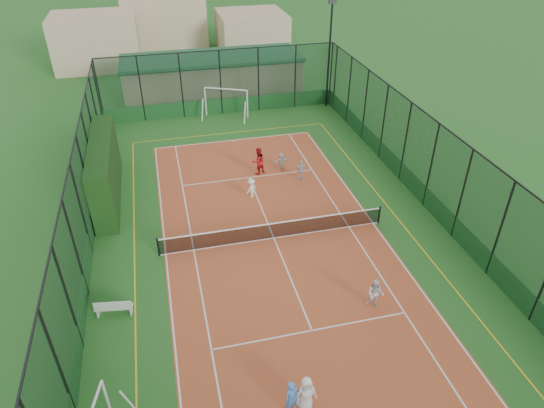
# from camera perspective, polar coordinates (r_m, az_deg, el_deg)

# --- Properties ---
(ground) EXTENTS (300.00, 300.00, 0.00)m
(ground) POSITION_cam_1_polar(r_m,az_deg,el_deg) (24.97, 0.23, -4.05)
(ground) COLOR #226423
(ground) RESTS_ON ground
(court_slab) EXTENTS (11.17, 23.97, 0.01)m
(court_slab) POSITION_cam_1_polar(r_m,az_deg,el_deg) (24.97, 0.23, -4.04)
(court_slab) COLOR #AB4226
(court_slab) RESTS_ON ground
(tennis_net) EXTENTS (11.67, 0.12, 1.06)m
(tennis_net) POSITION_cam_1_polar(r_m,az_deg,el_deg) (24.66, 0.23, -3.07)
(tennis_net) COLOR black
(tennis_net) RESTS_ON ground
(perimeter_fence) EXTENTS (18.12, 34.12, 5.00)m
(perimeter_fence) POSITION_cam_1_polar(r_m,az_deg,el_deg) (23.54, 0.24, 0.80)
(perimeter_fence) COLOR #11331D
(perimeter_fence) RESTS_ON ground
(floodlight_ne) EXTENTS (0.60, 0.26, 8.25)m
(floodlight_ne) POSITION_cam_1_polar(r_m,az_deg,el_deg) (39.86, 6.73, 16.98)
(floodlight_ne) COLOR black
(floodlight_ne) RESTS_ON ground
(clubhouse) EXTENTS (15.20, 7.20, 3.15)m
(clubhouse) POSITION_cam_1_polar(r_m,az_deg,el_deg) (43.71, -7.03, 14.91)
(clubhouse) COLOR tan
(clubhouse) RESTS_ON ground
(hedge_left) EXTENTS (1.19, 7.91, 3.46)m
(hedge_left) POSITION_cam_1_polar(r_m,az_deg,el_deg) (29.01, -19.06, 3.77)
(hedge_left) COLOR black
(hedge_left) RESTS_ON ground
(white_bench) EXTENTS (1.60, 0.66, 0.87)m
(white_bench) POSITION_cam_1_polar(r_m,az_deg,el_deg) (21.72, -18.13, -11.41)
(white_bench) COLOR white
(white_bench) RESTS_ON ground
(futsal_goal_far) EXTENTS (3.57, 2.35, 2.24)m
(futsal_goal_far) POSITION_cam_1_polar(r_m,az_deg,el_deg) (38.55, -5.40, 11.76)
(futsal_goal_far) COLOR white
(futsal_goal_far) RESTS_ON ground
(child_near_left) EXTENTS (0.77, 0.52, 1.52)m
(child_near_left) POSITION_cam_1_polar(r_m,az_deg,el_deg) (17.62, 4.05, -21.40)
(child_near_left) COLOR white
(child_near_left) RESTS_ON court_slab
(child_near_mid) EXTENTS (0.61, 0.49, 1.46)m
(child_near_mid) POSITION_cam_1_polar(r_m,az_deg,el_deg) (17.55, 2.35, -21.82)
(child_near_mid) COLOR #5093E3
(child_near_mid) RESTS_ON court_slab
(child_near_right) EXTENTS (0.90, 0.85, 1.47)m
(child_near_right) POSITION_cam_1_polar(r_m,az_deg,el_deg) (21.24, 12.05, -10.32)
(child_near_right) COLOR silver
(child_near_right) RESTS_ON court_slab
(child_far_left) EXTENTS (0.88, 0.84, 1.20)m
(child_far_left) POSITION_cam_1_polar(r_m,az_deg,el_deg) (27.93, -2.45, 1.88)
(child_far_left) COLOR white
(child_far_left) RESTS_ON court_slab
(child_far_right) EXTENTS (0.79, 0.41, 1.29)m
(child_far_right) POSITION_cam_1_polar(r_m,az_deg,el_deg) (29.70, 3.44, 3.99)
(child_far_right) COLOR silver
(child_far_right) RESTS_ON court_slab
(child_far_back) EXTENTS (1.09, 0.37, 1.17)m
(child_far_back) POSITION_cam_1_polar(r_m,az_deg,el_deg) (30.76, 1.07, 5.02)
(child_far_back) COLOR silver
(child_far_back) RESTS_ON court_slab
(coach) EXTENTS (1.04, 0.95, 1.74)m
(coach) POSITION_cam_1_polar(r_m,az_deg,el_deg) (30.22, -1.63, 5.08)
(coach) COLOR #AC1217
(coach) RESTS_ON court_slab
(tennis_balls) EXTENTS (4.79, 1.13, 0.07)m
(tennis_balls) POSITION_cam_1_polar(r_m,az_deg,el_deg) (25.71, -2.72, -2.73)
(tennis_balls) COLOR #CCE033
(tennis_balls) RESTS_ON court_slab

